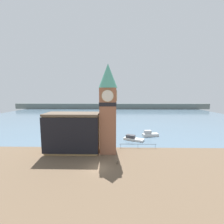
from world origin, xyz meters
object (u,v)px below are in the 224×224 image
object	(u,v)px
boat_near	(133,138)
boat_far	(150,134)
mooring_bollard_near	(117,162)
clock_tower	(108,106)
pier_building	(73,133)

from	to	relation	value
boat_near	boat_far	world-z (taller)	boat_far
boat_far	mooring_bollard_near	bearing A→B (deg)	-128.66
clock_tower	pier_building	distance (m)	10.97
pier_building	mooring_bollard_near	xyz separation A→B (m)	(11.02, -6.49, -4.50)
pier_building	mooring_bollard_near	world-z (taller)	pier_building
pier_building	boat_near	world-z (taller)	pier_building
clock_tower	boat_far	world-z (taller)	clock_tower
clock_tower	mooring_bollard_near	bearing A→B (deg)	-71.66
boat_far	mooring_bollard_near	xyz separation A→B (m)	(-11.36, -20.61, -0.31)
pier_building	mooring_bollard_near	size ratio (longest dim) A/B	16.29
boat_far	mooring_bollard_near	world-z (taller)	boat_far
boat_near	boat_far	xyz separation A→B (m)	(6.25, 4.33, 0.20)
clock_tower	boat_near	xyz separation A→B (m)	(7.32, 9.62, -10.91)
clock_tower	boat_far	distance (m)	22.22
clock_tower	boat_near	bearing A→B (deg)	52.72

